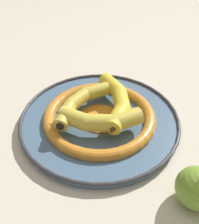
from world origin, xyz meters
The scene contains 6 objects.
ground_plane centered at (0.00, 0.00, 0.00)m, with size 2.80×2.80×0.00m, color beige.
decorative_bowl centered at (0.04, -0.03, 0.01)m, with size 0.38×0.38×0.03m.
banana_a centered at (0.08, -0.04, 0.05)m, with size 0.08×0.20×0.04m.
banana_b centered at (0.02, 0.01, 0.05)m, with size 0.22×0.08×0.04m.
banana_c centered at (0.01, -0.07, 0.05)m, with size 0.15×0.16×0.03m.
apple centered at (0.26, 0.11, 0.04)m, with size 0.08×0.08×0.09m.
Camera 1 is at (0.49, -0.09, 0.43)m, focal length 42.00 mm.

